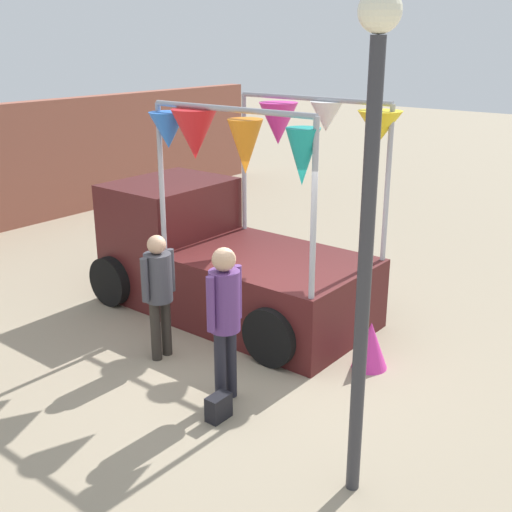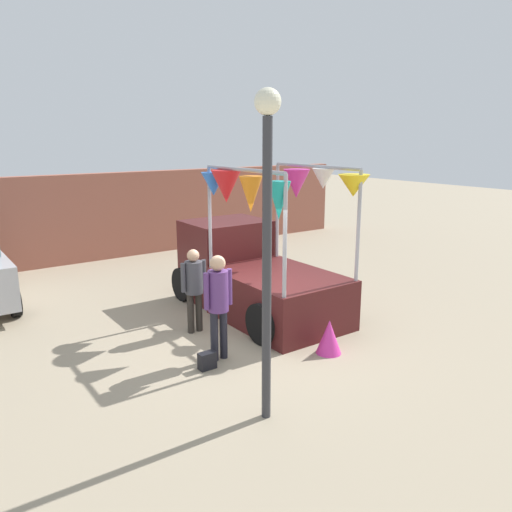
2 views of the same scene
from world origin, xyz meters
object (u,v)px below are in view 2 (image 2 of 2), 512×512
at_px(vendor_truck, 251,267).
at_px(person_vendor, 194,283).
at_px(person_customer, 218,297).
at_px(street_lamp, 267,216).
at_px(handbag, 207,361).
at_px(folded_kite_bundle_magenta, 329,337).

relative_size(vendor_truck, person_vendor, 2.54).
height_order(person_customer, person_vendor, person_customer).
xyz_separation_m(vendor_truck, person_customer, (-1.91, -1.80, 0.18)).
bearing_deg(street_lamp, handbag, 87.75).
height_order(person_vendor, handbag, person_vendor).
bearing_deg(vendor_truck, street_lamp, -122.27).
height_order(vendor_truck, handbag, vendor_truck).
bearing_deg(folded_kite_bundle_magenta, street_lamp, -154.73).
bearing_deg(vendor_truck, handbag, -138.49).
xyz_separation_m(person_customer, folded_kite_bundle_magenta, (1.67, -0.90, -0.80)).
bearing_deg(person_vendor, street_lamp, -101.94).
distance_m(vendor_truck, person_vendor, 1.72).
relative_size(vendor_truck, person_customer, 2.29).
xyz_separation_m(person_customer, person_vendor, (0.26, 1.31, -0.12)).
distance_m(vendor_truck, folded_kite_bundle_magenta, 2.78).
relative_size(person_customer, person_vendor, 1.11).
distance_m(person_vendor, handbag, 1.83).
distance_m(person_customer, handbag, 1.04).
relative_size(person_customer, street_lamp, 0.43).
bearing_deg(street_lamp, person_vendor, 78.06).
relative_size(person_customer, handbag, 6.43).
distance_m(person_customer, street_lamp, 2.52).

